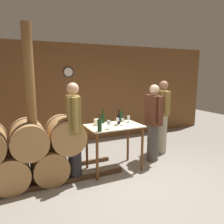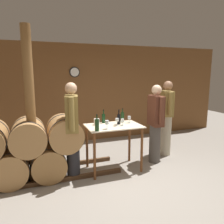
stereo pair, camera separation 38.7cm
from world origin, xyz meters
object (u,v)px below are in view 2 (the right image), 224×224
object	(u,v)px
wooden_post	(30,107)
wine_bottle_left	(104,118)
person_visitor_with_scarf	(72,129)
person_visitor_bearded	(167,116)
wine_bottle_right	(122,117)
person_host	(155,122)
wine_glass_near_center	(117,120)
wine_glass_near_left	(107,123)
wine_bottle_center	(119,119)
wine_bottle_far_left	(97,125)
wine_glass_near_right	(122,121)
ice_bucket	(97,122)
wine_glass_far_side	(129,118)

from	to	relation	value
wooden_post	wine_bottle_left	world-z (taller)	wooden_post
person_visitor_with_scarf	person_visitor_bearded	size ratio (longest dim) A/B	1.01
wine_bottle_right	person_host	bearing A→B (deg)	-14.34
wine_glass_near_center	person_host	size ratio (longest dim) A/B	0.09
wine_bottle_right	wine_glass_near_center	distance (m)	0.35
wine_glass_near_left	wine_bottle_center	bearing A→B (deg)	38.78
wine_bottle_far_left	wooden_post	bearing A→B (deg)	164.58
wooden_post	wine_bottle_center	size ratio (longest dim) A/B	9.06
wine_bottle_far_left	wine_glass_near_right	bearing A→B (deg)	20.91
wine_bottle_center	wine_glass_near_left	size ratio (longest dim) A/B	1.84
wine_bottle_right	person_visitor_with_scarf	world-z (taller)	person_visitor_with_scarf
person_visitor_with_scarf	person_visitor_bearded	xyz separation A→B (m)	(2.26, 0.41, -0.01)
ice_bucket	person_host	bearing A→B (deg)	-5.48
wine_bottle_center	wine_glass_near_right	world-z (taller)	wine_bottle_center
wine_bottle_far_left	person_visitor_with_scarf	bearing A→B (deg)	151.36
person_visitor_with_scarf	person_host	bearing A→B (deg)	3.75
wine_bottle_center	wine_glass_near_center	world-z (taller)	wine_bottle_center
wooden_post	wine_glass_far_side	distance (m)	1.91
ice_bucket	person_visitor_bearded	size ratio (longest dim) A/B	0.07
wine_bottle_right	person_visitor_with_scarf	bearing A→B (deg)	-165.08
wine_glass_near_center	person_visitor_bearded	distance (m)	1.44
wine_bottle_left	person_visitor_with_scarf	size ratio (longest dim) A/B	0.16
wine_glass_far_side	wooden_post	bearing A→B (deg)	-177.16
wine_glass_near_right	ice_bucket	size ratio (longest dim) A/B	1.13
wine_bottle_left	wine_bottle_center	bearing A→B (deg)	-40.76
wine_bottle_center	wine_glass_near_center	distance (m)	0.13
wine_glass_far_side	person_host	distance (m)	0.60
person_visitor_with_scarf	wine_bottle_far_left	bearing A→B (deg)	-28.64
wine_glass_near_right	person_visitor_with_scarf	xyz separation A→B (m)	(-0.98, -0.00, -0.07)
wine_bottle_right	ice_bucket	bearing A→B (deg)	-174.55
wine_glass_near_right	wine_glass_near_center	bearing A→B (deg)	166.22
wine_glass_near_center	wine_glass_far_side	xyz separation A→B (m)	(0.33, 0.14, -0.01)
wine_bottle_far_left	wine_glass_near_left	bearing A→B (deg)	19.26
person_host	wine_glass_near_right	bearing A→B (deg)	-171.95
wine_glass_near_right	person_visitor_with_scarf	world-z (taller)	person_visitor_with_scarf
ice_bucket	wine_glass_far_side	bearing A→B (deg)	-5.58
wine_glass_near_right	wooden_post	bearing A→B (deg)	177.35
wine_bottle_right	wine_glass_far_side	world-z (taller)	wine_bottle_right
person_host	wine_bottle_left	bearing A→B (deg)	168.07
wine_glass_near_left	ice_bucket	bearing A→B (deg)	102.41
person_host	person_visitor_with_scarf	xyz separation A→B (m)	(-1.79, -0.12, 0.05)
wine_bottle_center	wine_glass_near_right	distance (m)	0.13
wine_glass_far_side	wine_bottle_left	bearing A→B (deg)	160.72
wine_glass_near_left	person_host	distance (m)	1.22
wine_bottle_far_left	wine_glass_near_right	xyz separation A→B (m)	(0.58, 0.22, -0.02)
wine_glass_near_left	wine_glass_far_side	xyz separation A→B (m)	(0.59, 0.32, -0.02)
wine_bottle_far_left	wine_glass_far_side	xyz separation A→B (m)	(0.80, 0.39, -0.01)
ice_bucket	person_visitor_bearded	xyz separation A→B (m)	(1.74, 0.17, -0.05)
wooden_post	wine_glass_near_right	world-z (taller)	wooden_post
wine_bottle_far_left	person_visitor_bearded	distance (m)	1.97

